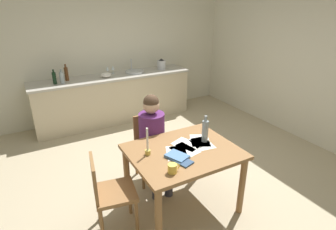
# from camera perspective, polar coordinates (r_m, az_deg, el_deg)

# --- Properties ---
(ground_plane) EXTENTS (5.20, 5.20, 0.04)m
(ground_plane) POSITION_cam_1_polar(r_m,az_deg,el_deg) (3.85, 0.72, -13.03)
(ground_plane) COLOR tan
(wall_back) EXTENTS (5.20, 0.12, 2.60)m
(wall_back) POSITION_cam_1_polar(r_m,az_deg,el_deg) (5.60, -12.85, 12.75)
(wall_back) COLOR beige
(wall_back) RESTS_ON ground
(wall_right) EXTENTS (0.12, 5.20, 2.60)m
(wall_right) POSITION_cam_1_polar(r_m,az_deg,el_deg) (5.04, 27.85, 9.60)
(wall_right) COLOR beige
(wall_right) RESTS_ON ground
(kitchen_counter) EXTENTS (3.00, 0.64, 0.90)m
(kitchen_counter) POSITION_cam_1_polar(r_m,az_deg,el_deg) (5.48, -10.97, 3.47)
(kitchen_counter) COLOR beige
(kitchen_counter) RESTS_ON ground
(dining_table) EXTENTS (1.14, 0.93, 0.74)m
(dining_table) POSITION_cam_1_polar(r_m,az_deg,el_deg) (3.04, 3.15, -9.06)
(dining_table) COLOR olive
(dining_table) RESTS_ON ground
(chair_at_table) EXTENTS (0.45, 0.45, 0.86)m
(chair_at_table) POSITION_cam_1_polar(r_m,az_deg,el_deg) (3.62, -3.72, -6.19)
(chair_at_table) COLOR olive
(chair_at_table) RESTS_ON ground
(person_seated) EXTENTS (0.38, 0.62, 1.19)m
(person_seated) POSITION_cam_1_polar(r_m,az_deg,el_deg) (3.40, -3.01, -4.38)
(person_seated) COLOR #592666
(person_seated) RESTS_ON ground
(chair_side_empty) EXTENTS (0.46, 0.46, 0.87)m
(chair_side_empty) POSITION_cam_1_polar(r_m,az_deg,el_deg) (2.88, -12.15, -15.21)
(chair_side_empty) COLOR olive
(chair_side_empty) RESTS_ON ground
(coffee_mug) EXTENTS (0.12, 0.09, 0.09)m
(coffee_mug) POSITION_cam_1_polar(r_m,az_deg,el_deg) (2.60, 0.97, -10.98)
(coffee_mug) COLOR #F2CC4C
(coffee_mug) RESTS_ON dining_table
(candlestick) EXTENTS (0.06, 0.06, 0.30)m
(candlestick) POSITION_cam_1_polar(r_m,az_deg,el_deg) (2.86, -4.25, -6.63)
(candlestick) COLOR gold
(candlestick) RESTS_ON dining_table
(book_magazine) EXTENTS (0.20, 0.28, 0.02)m
(book_magazine) POSITION_cam_1_polar(r_m,az_deg,el_deg) (2.79, 2.58, -9.34)
(book_magazine) COLOR #30496B
(book_magazine) RESTS_ON dining_table
(book_cookery) EXTENTS (0.23, 0.26, 0.03)m
(book_cookery) POSITION_cam_1_polar(r_m,az_deg,el_deg) (2.84, 1.89, -8.54)
(book_cookery) COLOR #4D77AC
(book_cookery) RESTS_ON dining_table
(paper_letter) EXTENTS (0.27, 0.33, 0.00)m
(paper_letter) POSITION_cam_1_polar(r_m,az_deg,el_deg) (2.98, 3.44, -7.22)
(paper_letter) COLOR white
(paper_letter) RESTS_ON dining_table
(paper_bill) EXTENTS (0.25, 0.32, 0.00)m
(paper_bill) POSITION_cam_1_polar(r_m,az_deg,el_deg) (3.12, 6.98, -5.85)
(paper_bill) COLOR white
(paper_bill) RESTS_ON dining_table
(paper_envelope) EXTENTS (0.31, 0.36, 0.00)m
(paper_envelope) POSITION_cam_1_polar(r_m,az_deg,el_deg) (2.92, 1.79, -7.88)
(paper_envelope) COLOR white
(paper_envelope) RESTS_ON dining_table
(paper_receipt) EXTENTS (0.32, 0.36, 0.00)m
(paper_receipt) POSITION_cam_1_polar(r_m,az_deg,el_deg) (3.18, 6.63, -5.25)
(paper_receipt) COLOR white
(paper_receipt) RESTS_ON dining_table
(paper_notice) EXTENTS (0.31, 0.35, 0.00)m
(paper_notice) POSITION_cam_1_polar(r_m,az_deg,el_deg) (3.09, 3.88, -6.06)
(paper_notice) COLOR white
(paper_notice) RESTS_ON dining_table
(wine_bottle_on_table) EXTENTS (0.07, 0.07, 0.31)m
(wine_bottle_on_table) POSITION_cam_1_polar(r_m,az_deg,el_deg) (3.11, 7.67, -3.25)
(wine_bottle_on_table) COLOR #8C999E
(wine_bottle_on_table) RESTS_ON dining_table
(sink_unit) EXTENTS (0.36, 0.36, 0.24)m
(sink_unit) POSITION_cam_1_polar(r_m,az_deg,el_deg) (5.49, -6.92, 8.92)
(sink_unit) COLOR #B2B7BC
(sink_unit) RESTS_ON kitchen_counter
(bottle_oil) EXTENTS (0.06, 0.06, 0.25)m
(bottle_oil) POSITION_cam_1_polar(r_m,az_deg,el_deg) (5.06, -22.46, 7.12)
(bottle_oil) COLOR black
(bottle_oil) RESTS_ON kitchen_counter
(bottle_vinegar) EXTENTS (0.07, 0.07, 0.24)m
(bottle_vinegar) POSITION_cam_1_polar(r_m,az_deg,el_deg) (5.04, -21.09, 7.22)
(bottle_vinegar) COLOR #8C999E
(bottle_vinegar) RESTS_ON kitchen_counter
(bottle_wine_red) EXTENTS (0.07, 0.07, 0.29)m
(bottle_wine_red) POSITION_cam_1_polar(r_m,az_deg,el_deg) (5.20, -20.28, 8.02)
(bottle_wine_red) COLOR #593319
(bottle_wine_red) RESTS_ON kitchen_counter
(mixing_bowl) EXTENTS (0.19, 0.19, 0.09)m
(mixing_bowl) POSITION_cam_1_polar(r_m,az_deg,el_deg) (5.24, -12.71, 8.09)
(mixing_bowl) COLOR white
(mixing_bowl) RESTS_ON kitchen_counter
(stovetop_kettle) EXTENTS (0.18, 0.18, 0.22)m
(stovetop_kettle) POSITION_cam_1_polar(r_m,az_deg,el_deg) (5.71, -1.37, 10.40)
(stovetop_kettle) COLOR #B7BABF
(stovetop_kettle) RESTS_ON kitchen_counter
(wine_glass_near_sink) EXTENTS (0.07, 0.07, 0.15)m
(wine_glass_near_sink) POSITION_cam_1_polar(r_m,az_deg,el_deg) (5.48, -11.33, 9.53)
(wine_glass_near_sink) COLOR silver
(wine_glass_near_sink) RESTS_ON kitchen_counter
(wine_glass_by_kettle) EXTENTS (0.07, 0.07, 0.15)m
(wine_glass_by_kettle) POSITION_cam_1_polar(r_m,az_deg,el_deg) (5.45, -12.43, 9.37)
(wine_glass_by_kettle) COLOR silver
(wine_glass_by_kettle) RESTS_ON kitchen_counter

